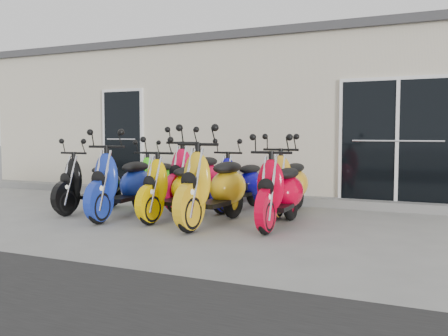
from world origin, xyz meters
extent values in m
plane|color=gray|center=(0.00, 0.00, 0.00)|extent=(80.00, 80.00, 0.00)
cube|color=beige|center=(0.00, 5.20, 1.60)|extent=(14.00, 6.00, 3.20)
cube|color=#3F3F42|center=(0.00, 5.20, 3.28)|extent=(14.20, 6.20, 0.16)
cube|color=gray|center=(0.00, 2.02, 0.07)|extent=(14.00, 0.40, 0.15)
cube|color=black|center=(-3.20, 2.17, 1.26)|extent=(1.07, 0.08, 2.22)
cube|color=black|center=(2.60, 2.17, 1.26)|extent=(2.02, 0.08, 2.22)
camera|label=1|loc=(3.49, -6.98, 1.33)|focal=40.00mm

